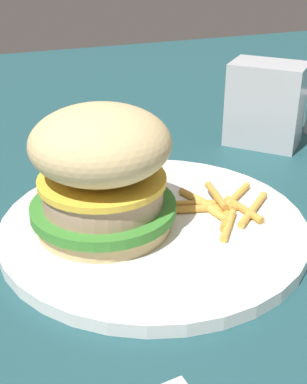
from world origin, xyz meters
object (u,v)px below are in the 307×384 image
at_px(sandwich, 102,170).
at_px(fries_pile, 223,208).
at_px(plate, 154,227).
at_px(napkin_dispenser, 265,104).

relative_size(sandwich, fries_pile, 1.26).
bearing_deg(sandwich, plate, -97.89).
bearing_deg(sandwich, fries_pile, -96.35).
distance_m(plate, fries_pile, 0.07).
distance_m(sandwich, fries_pile, 0.12).
height_order(plate, sandwich, sandwich).
xyz_separation_m(sandwich, fries_pile, (-0.01, -0.11, -0.05)).
height_order(plate, fries_pile, fries_pile).
height_order(sandwich, napkin_dispenser, sandwich).
xyz_separation_m(fries_pile, napkin_dispenser, (0.16, -0.14, 0.04)).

